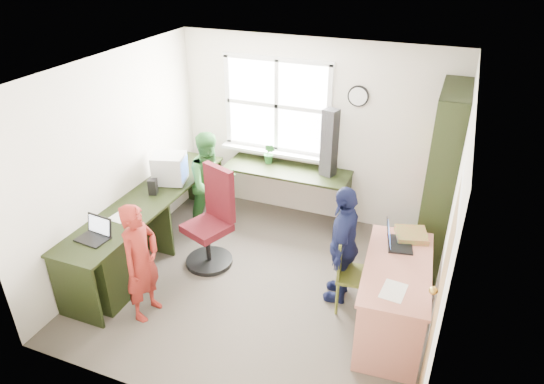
# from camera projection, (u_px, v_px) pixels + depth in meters

# --- Properties ---
(room) EXTENTS (3.64, 3.44, 2.44)m
(room) POSITION_uv_depth(u_px,v_px,m) (267.00, 184.00, 4.94)
(room) COLOR #433C34
(room) RESTS_ON ground
(l_desk) EXTENTS (2.38, 2.95, 0.75)m
(l_desk) POSITION_uv_depth(u_px,v_px,m) (146.00, 239.00, 5.42)
(l_desk) COLOR black
(l_desk) RESTS_ON ground
(right_desk) EXTENTS (0.71, 1.36, 0.76)m
(right_desk) POSITION_uv_depth(u_px,v_px,m) (396.00, 284.00, 4.58)
(right_desk) COLOR #B76E5B
(right_desk) RESTS_ON ground
(bookshelf) EXTENTS (0.30, 1.02, 2.10)m
(bookshelf) POSITION_uv_depth(u_px,v_px,m) (440.00, 185.00, 5.40)
(bookshelf) COLOR black
(bookshelf) RESTS_ON ground
(swivel_chair) EXTENTS (0.72, 0.72, 1.19)m
(swivel_chair) POSITION_uv_depth(u_px,v_px,m) (212.00, 224.00, 5.60)
(swivel_chair) COLOR black
(swivel_chair) RESTS_ON ground
(wooden_chair) EXTENTS (0.41, 0.41, 0.86)m
(wooden_chair) POSITION_uv_depth(u_px,v_px,m) (350.00, 270.00, 4.92)
(wooden_chair) COLOR #525A1E
(wooden_chair) RESTS_ON ground
(crt_monitor) EXTENTS (0.45, 0.42, 0.37)m
(crt_monitor) POSITION_uv_depth(u_px,v_px,m) (170.00, 169.00, 5.92)
(crt_monitor) COLOR white
(crt_monitor) RESTS_ON l_desk
(laptop_left) EXTENTS (0.33, 0.29, 0.21)m
(laptop_left) POSITION_uv_depth(u_px,v_px,m) (96.00, 233.00, 4.90)
(laptop_left) COLOR black
(laptop_left) RESTS_ON l_desk
(laptop_right) EXTENTS (0.32, 0.37, 0.22)m
(laptop_right) POSITION_uv_depth(u_px,v_px,m) (395.00, 240.00, 4.77)
(laptop_right) COLOR black
(laptop_right) RESTS_ON right_desk
(speaker_a) EXTENTS (0.12, 0.12, 0.19)m
(speaker_a) POSITION_uv_depth(u_px,v_px,m) (153.00, 187.00, 5.69)
(speaker_a) COLOR black
(speaker_a) RESTS_ON l_desk
(speaker_b) EXTENTS (0.11, 0.11, 0.18)m
(speaker_b) POSITION_uv_depth(u_px,v_px,m) (181.00, 166.00, 6.21)
(speaker_b) COLOR black
(speaker_b) RESTS_ON l_desk
(cd_tower) EXTENTS (0.21, 0.20, 0.87)m
(cd_tower) POSITION_uv_depth(u_px,v_px,m) (329.00, 143.00, 5.99)
(cd_tower) COLOR black
(cd_tower) RESTS_ON l_desk
(game_box) EXTENTS (0.37, 0.37, 0.06)m
(game_box) POSITION_uv_depth(u_px,v_px,m) (411.00, 235.00, 4.89)
(game_box) COLOR red
(game_box) RESTS_ON right_desk
(paper_a) EXTENTS (0.22, 0.30, 0.00)m
(paper_a) POSITION_uv_depth(u_px,v_px,m) (122.00, 215.00, 5.30)
(paper_a) COLOR silver
(paper_a) RESTS_ON l_desk
(paper_b) EXTENTS (0.22, 0.30, 0.00)m
(paper_b) POSITION_uv_depth(u_px,v_px,m) (393.00, 291.00, 4.17)
(paper_b) COLOR silver
(paper_b) RESTS_ON right_desk
(potted_plant) EXTENTS (0.19, 0.17, 0.29)m
(potted_plant) POSITION_uv_depth(u_px,v_px,m) (269.00, 153.00, 6.42)
(potted_plant) COLOR #2F7736
(potted_plant) RESTS_ON l_desk
(person_red) EXTENTS (0.33, 0.48, 1.27)m
(person_red) POSITION_uv_depth(u_px,v_px,m) (141.00, 262.00, 4.75)
(person_red) COLOR maroon
(person_red) RESTS_ON ground
(person_green) EXTENTS (0.80, 0.84, 1.37)m
(person_green) POSITION_uv_depth(u_px,v_px,m) (211.00, 184.00, 6.11)
(person_green) COLOR #2C6F2E
(person_green) RESTS_ON ground
(person_navy) EXTENTS (0.37, 0.80, 1.33)m
(person_navy) POSITION_uv_depth(u_px,v_px,m) (343.00, 244.00, 4.97)
(person_navy) COLOR #151B42
(person_navy) RESTS_ON ground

